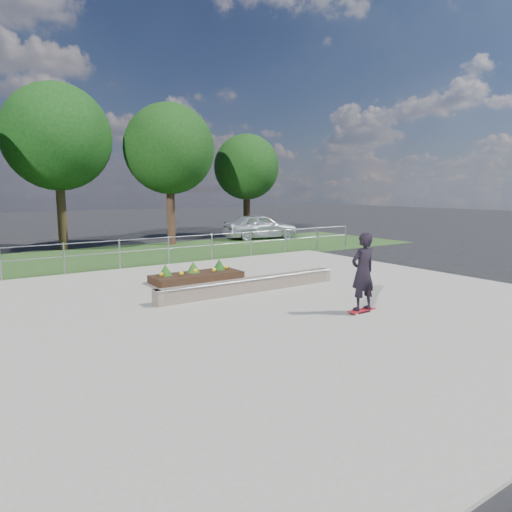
# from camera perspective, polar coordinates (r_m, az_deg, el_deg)

# --- Properties ---
(ground) EXTENTS (120.00, 120.00, 0.00)m
(ground) POSITION_cam_1_polar(r_m,az_deg,el_deg) (12.51, 3.13, -5.89)
(ground) COLOR black
(ground) RESTS_ON ground
(grass_verge) EXTENTS (30.00, 8.00, 0.02)m
(grass_verge) POSITION_cam_1_polar(r_m,az_deg,el_deg) (22.12, -14.43, 0.12)
(grass_verge) COLOR #24441B
(grass_verge) RESTS_ON ground
(concrete_slab) EXTENTS (15.00, 15.00, 0.06)m
(concrete_slab) POSITION_cam_1_polar(r_m,az_deg,el_deg) (12.51, 3.13, -5.76)
(concrete_slab) COLOR gray
(concrete_slab) RESTS_ON ground
(fence) EXTENTS (20.06, 0.06, 1.20)m
(fence) POSITION_cam_1_polar(r_m,az_deg,el_deg) (18.79, -10.87, 1.15)
(fence) COLOR gray
(fence) RESTS_ON ground
(tree_mid_left) EXTENTS (5.25, 5.25, 8.25)m
(tree_mid_left) POSITION_cam_1_polar(r_m,az_deg,el_deg) (25.23, -23.62, 13.43)
(tree_mid_left) COLOR #332414
(tree_mid_left) RESTS_ON ground
(tree_mid_right) EXTENTS (4.90, 4.90, 7.70)m
(tree_mid_right) POSITION_cam_1_polar(r_m,az_deg,el_deg) (25.90, -10.79, 12.98)
(tree_mid_right) COLOR #331D14
(tree_mid_right) RESTS_ON ground
(tree_far_right) EXTENTS (4.20, 4.20, 6.60)m
(tree_far_right) POSITION_cam_1_polar(r_m,az_deg,el_deg) (30.03, -1.18, 11.03)
(tree_far_right) COLOR black
(tree_far_right) RESTS_ON ground
(grind_ledge) EXTENTS (6.00, 0.44, 0.43)m
(grind_ledge) POSITION_cam_1_polar(r_m,az_deg,el_deg) (13.55, -0.67, -3.63)
(grind_ledge) COLOR brown
(grind_ledge) RESTS_ON concrete_slab
(planter_bed) EXTENTS (3.00, 1.20, 0.61)m
(planter_bed) POSITION_cam_1_polar(r_m,az_deg,el_deg) (15.31, -7.48, -2.38)
(planter_bed) COLOR black
(planter_bed) RESTS_ON concrete_slab
(skateboarder) EXTENTS (0.80, 0.49, 1.99)m
(skateboarder) POSITION_cam_1_polar(r_m,az_deg,el_deg) (11.38, 13.22, -1.94)
(skateboarder) COLOR silver
(skateboarder) RESTS_ON concrete_slab
(parked_car) EXTENTS (4.84, 2.68, 1.56)m
(parked_car) POSITION_cam_1_polar(r_m,az_deg,el_deg) (28.41, 0.55, 3.71)
(parked_car) COLOR silver
(parked_car) RESTS_ON ground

